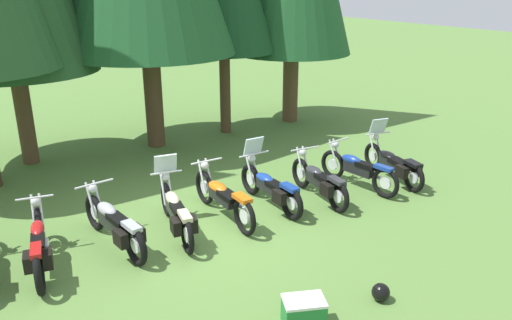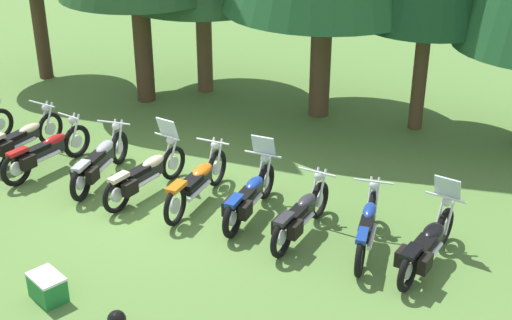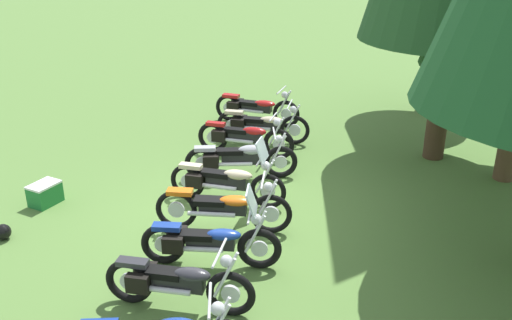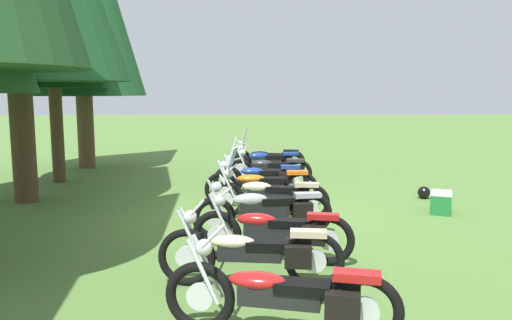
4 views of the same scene
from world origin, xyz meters
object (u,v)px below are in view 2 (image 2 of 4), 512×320
Objects in this scene: motorcycle_7 at (300,215)px; picnic_cooler at (48,287)px; motorcycle_2 at (46,152)px; motorcycle_8 at (367,226)px; motorcycle_1 at (21,138)px; motorcycle_4 at (145,173)px; motorcycle_5 at (197,181)px; dropped_helmet at (117,319)px; motorcycle_3 at (100,161)px; motorcycle_9 at (427,243)px; motorcycle_6 at (249,195)px.

motorcycle_7 is 3.14× the size of picnic_cooler.
motorcycle_2 is 1.03× the size of motorcycle_8.
motorcycle_7 reaches higher than picnic_cooler.
motorcycle_4 reaches higher than motorcycle_1.
motorcycle_5 is 3.77m from dropped_helmet.
motorcycle_3 reaches higher than picnic_cooler.
dropped_helmet is (4.06, -3.70, -0.31)m from motorcycle_2.
motorcycle_8 is (1.16, 0.07, 0.01)m from motorcycle_7.
motorcycle_9 is at bearing -94.96° from motorcycle_5.
motorcycle_8 is at bearing -94.31° from motorcycle_5.
motorcycle_3 is at bearing 126.64° from dropped_helmet.
motorcycle_4 is 0.96× the size of motorcycle_5.
picnic_cooler is at bearing -130.63° from motorcycle_2.
motorcycle_3 is at bearing 79.19° from motorcycle_8.
motorcycle_3 is 6.58m from motorcycle_9.
motorcycle_1 is 1.03× the size of motorcycle_9.
motorcycle_4 is 1.03× the size of motorcycle_8.
picnic_cooler is at bearing 143.86° from motorcycle_7.
motorcycle_9 is (4.37, -0.45, -0.02)m from motorcycle_5.
motorcycle_7 is at bearing -104.70° from motorcycle_6.
motorcycle_9 reaches higher than motorcycle_5.
motorcycle_8 is at bearing -100.29° from motorcycle_3.
motorcycle_6 is 0.99× the size of motorcycle_9.
motorcycle_3 is 1.03× the size of motorcycle_4.
motorcycle_3 is 5.55m from motorcycle_8.
motorcycle_1 reaches higher than motorcycle_7.
dropped_helmet is at bearing -169.99° from motorcycle_5.
dropped_helmet is at bearing -7.21° from picnic_cooler.
motorcycle_4 is 1.06× the size of motorcycle_7.
motorcycle_3 reaches higher than motorcycle_7.
motorcycle_3 reaches higher than motorcycle_8.
motorcycle_8 is 7.99× the size of dropped_helmet.
motorcycle_4 is 2.16m from motorcycle_6.
motorcycle_5 is 3.36m from motorcycle_8.
motorcycle_4 is 1.04× the size of motorcycle_6.
motorcycle_2 reaches higher than motorcycle_8.
motorcycle_4 reaches higher than motorcycle_7.
motorcycle_7 is at bearing -102.10° from motorcycle_3.
motorcycle_2 is 8.24× the size of dropped_helmet.
motorcycle_5 reaches higher than dropped_helmet.
motorcycle_5 is at bearing 78.27° from picnic_cooler.
motorcycle_6 is (2.16, 0.02, -0.02)m from motorcycle_4.
motorcycle_9 reaches higher than motorcycle_2.
motorcycle_7 is at bearing -82.02° from motorcycle_2.
motorcycle_5 is 1.08× the size of motorcycle_8.
motorcycle_5 is 1.08× the size of motorcycle_6.
motorcycle_7 is at bearing 86.01° from motorcycle_8.
motorcycle_4 is 3.26m from motorcycle_7.
motorcycle_5 is 3.48× the size of picnic_cooler.
motorcycle_3 is 3.43× the size of picnic_cooler.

